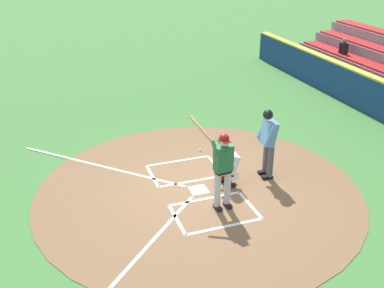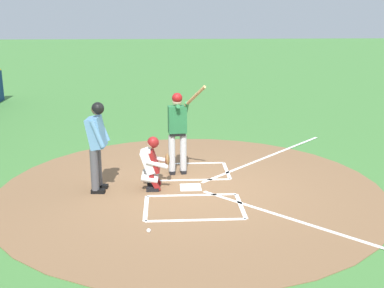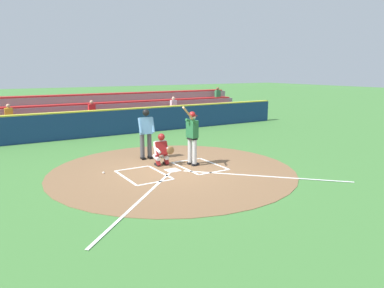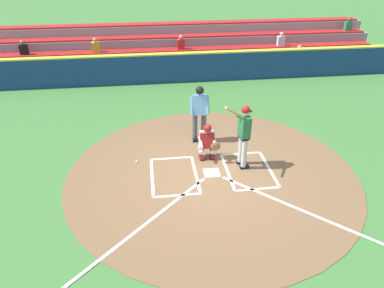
% 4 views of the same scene
% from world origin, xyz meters
% --- Properties ---
extents(ground_plane, '(120.00, 120.00, 0.00)m').
position_xyz_m(ground_plane, '(0.00, 0.00, 0.00)').
color(ground_plane, '#427A38').
extents(dirt_circle, '(8.00, 8.00, 0.01)m').
position_xyz_m(dirt_circle, '(0.00, 0.00, 0.01)').
color(dirt_circle, brown).
rests_on(dirt_circle, ground).
extents(home_plate_and_chalk, '(7.93, 4.91, 0.01)m').
position_xyz_m(home_plate_and_chalk, '(0.00, 0.88, 0.01)').
color(home_plate_and_chalk, white).
rests_on(home_plate_and_chalk, dirt_circle).
extents(batter, '(0.89, 0.80, 2.13)m').
position_xyz_m(batter, '(-0.90, -0.23, 1.10)').
color(batter, '#BCBCBC').
rests_on(batter, ground).
extents(catcher, '(0.59, 0.61, 1.13)m').
position_xyz_m(catcher, '(-0.00, -0.78, 0.59)').
color(catcher, black).
rests_on(catcher, ground).
extents(plate_umpire, '(0.61, 0.45, 1.86)m').
position_xyz_m(plate_umpire, '(0.07, -1.89, 1.08)').
color(plate_umpire, '#4C4C51').
rests_on(plate_umpire, ground).
extents(baseball, '(0.07, 0.07, 0.07)m').
position_xyz_m(baseball, '(2.07, -0.82, 0.04)').
color(baseball, white).
rests_on(baseball, ground).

